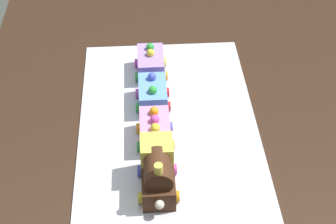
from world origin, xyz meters
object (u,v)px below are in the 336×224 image
(dining_table, at_px, (187,142))
(cake_locomotive, at_px, (158,171))
(cake_car_caboose_lavender, at_px, (151,64))
(cake_car_gondola_sky_blue, at_px, (153,95))
(cake_car_hopper_bubblegum, at_px, (155,130))

(dining_table, xyz_separation_m, cake_locomotive, (-0.22, 0.08, 0.16))
(cake_locomotive, bearing_deg, cake_car_caboose_lavender, 0.00)
(cake_car_gondola_sky_blue, relative_size, cake_car_caboose_lavender, 1.00)
(cake_locomotive, bearing_deg, dining_table, -19.71)
(dining_table, xyz_separation_m, cake_car_hopper_bubblegum, (-0.10, 0.08, 0.14))
(cake_car_gondola_sky_blue, bearing_deg, cake_locomotive, 180.00)
(cake_locomotive, relative_size, cake_car_gondola_sky_blue, 1.40)
(cake_car_hopper_bubblegum, bearing_deg, dining_table, -40.11)
(dining_table, bearing_deg, cake_car_caboose_lavender, 29.67)
(cake_locomotive, height_order, cake_car_caboose_lavender, cake_locomotive)
(cake_car_caboose_lavender, bearing_deg, cake_car_hopper_bubblegum, 180.00)
(cake_car_hopper_bubblegum, distance_m, cake_car_caboose_lavender, 0.24)
(dining_table, relative_size, cake_car_hopper_bubblegum, 14.00)
(dining_table, xyz_separation_m, cake_car_gondola_sky_blue, (0.02, 0.08, 0.14))
(cake_car_hopper_bubblegum, height_order, cake_car_gondola_sky_blue, same)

